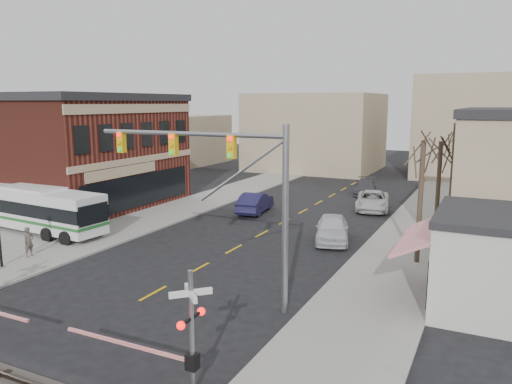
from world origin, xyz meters
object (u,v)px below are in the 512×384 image
traffic_signal_mast (228,176)px  car_d (366,187)px  car_b (255,202)px  car_c (372,201)px  pedestrian_near (29,242)px  pedestrian_far (67,230)px  transit_bus (34,208)px  car_a (332,228)px  rr_crossing_east (180,332)px

traffic_signal_mast → car_d: size_ratio=1.92×
car_b → car_c: (8.39, 5.20, -0.05)m
pedestrian_near → car_d: bearing=-22.9°
car_c → traffic_signal_mast: bearing=-104.3°
pedestrian_near → pedestrian_far: bearing=8.1°
traffic_signal_mast → car_c: 22.95m
traffic_signal_mast → pedestrian_far: size_ratio=6.44×
car_d → pedestrian_near: pedestrian_near is taller
transit_bus → car_a: 20.37m
traffic_signal_mast → rr_crossing_east: (2.10, -6.91, -3.75)m
rr_crossing_east → pedestrian_far: rr_crossing_east is taller
rr_crossing_east → transit_bus: bearing=149.8°
car_a → car_b: car_a is taller
traffic_signal_mast → car_d: traffic_signal_mast is taller
rr_crossing_east → car_c: size_ratio=1.00×
car_c → pedestrian_near: (-14.72, -21.88, 0.21)m
traffic_signal_mast → rr_crossing_east: 8.14m
transit_bus → pedestrian_far: size_ratio=7.98×
transit_bus → traffic_signal_mast: bearing=-15.0°
transit_bus → car_a: bearing=19.4°
pedestrian_near → pedestrian_far: (-0.43, 3.21, -0.12)m
transit_bus → pedestrian_far: (4.19, -1.12, -0.85)m
traffic_signal_mast → pedestrian_near: (-13.41, 0.49, -4.73)m
car_a → car_d: 17.90m
transit_bus → pedestrian_near: bearing=-43.2°
pedestrian_far → transit_bus: bearing=95.1°
rr_crossing_east → car_b: 25.80m
transit_bus → pedestrian_near: transit_bus is taller
car_b → car_c: size_ratio=0.90×
car_c → pedestrian_near: 26.37m
car_b → pedestrian_near: (-6.33, -16.68, 0.16)m
transit_bus → car_c: transit_bus is taller
traffic_signal_mast → rr_crossing_east: size_ratio=1.72×
traffic_signal_mast → pedestrian_far: bearing=165.0°
traffic_signal_mast → car_c: size_ratio=1.71×
rr_crossing_east → car_a: (-0.94, 18.51, -1.11)m
transit_bus → traffic_signal_mast: 19.09m
transit_bus → rr_crossing_east: bearing=-30.2°
rr_crossing_east → car_c: (-0.80, 29.28, -1.19)m
car_a → car_d: bearing=80.6°
car_c → pedestrian_far: (-15.15, -18.67, 0.09)m
pedestrian_near → car_c: bearing=-33.5°
rr_crossing_east → car_d: (-3.07, 36.29, -1.24)m
rr_crossing_east → pedestrian_near: size_ratio=3.21×
car_d → pedestrian_far: size_ratio=3.36×
car_b → pedestrian_far: (-6.77, -13.47, 0.04)m
car_b → car_d: car_b is taller
car_c → pedestrian_near: pedestrian_near is taller
car_c → rr_crossing_east: bearing=-99.4°
pedestrian_near → pedestrian_far: 3.24m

